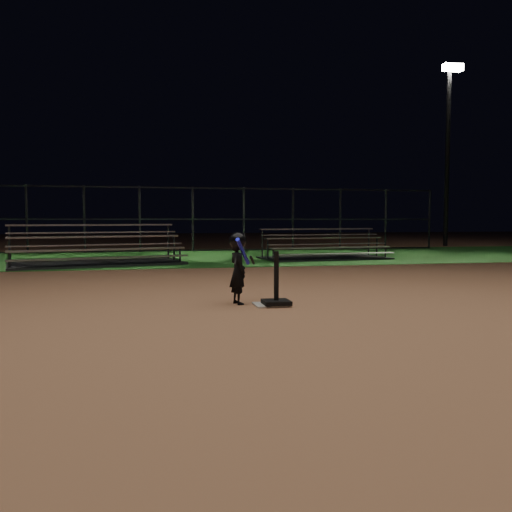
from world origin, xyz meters
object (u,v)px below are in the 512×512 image
Objects in this scene: home_plate at (270,305)px; child_batter at (238,266)px; bleacher_left at (97,256)px; light_pole_right at (449,139)px; batting_tee at (276,295)px; bleacher_right at (324,253)px.

home_plate is 0.42× the size of child_batter.
light_pole_right is at bearing 13.06° from bleacher_left.
batting_tee is at bearing -34.94° from home_plate.
batting_tee is at bearing -80.48° from bleacher_left.
home_plate is 0.18m from batting_tee.
home_plate is at bearing -80.84° from bleacher_left.
bleacher_right is 0.49× the size of light_pole_right.
light_pole_right is (15.08, 7.35, 4.72)m from bleacher_left.
bleacher_left is (-3.16, 7.65, 0.07)m from batting_tee.
child_batter reaches higher than bleacher_right.
child_batter is 0.26× the size of bleacher_right.
light_pole_right is (12.43, 14.73, 4.38)m from child_batter.
child_batter is 0.13× the size of light_pole_right.
light_pole_right is at bearing 51.52° from batting_tee.
batting_tee is 0.72× the size of child_batter.
bleacher_left is at bearing -179.13° from bleacher_right.
home_plate is 0.09× the size of bleacher_left.
bleacher_right reaches higher than home_plate.
child_batter is 9.11m from bleacher_right.
child_batter is 7.85m from bleacher_left.
batting_tee is (0.08, -0.06, 0.15)m from home_plate.
home_plate is 0.05× the size of light_pole_right.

